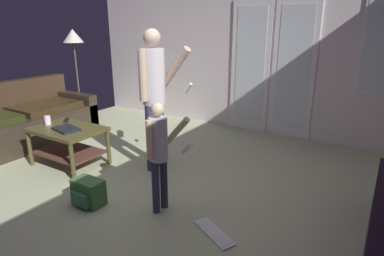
% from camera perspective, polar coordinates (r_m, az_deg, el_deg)
% --- Properties ---
extents(ground_plane, '(5.67, 5.25, 0.02)m').
position_cam_1_polar(ground_plane, '(3.67, -10.14, -10.11)').
color(ground_plane, '#A8AF8A').
extents(wall_back_with_doors, '(5.67, 0.09, 2.74)m').
position_cam_1_polar(wall_back_with_doors, '(5.42, 8.89, 13.76)').
color(wall_back_with_doors, silver).
rests_on(wall_back_with_doors, ground_plane).
extents(leather_couch, '(0.93, 2.28, 0.89)m').
position_cam_1_polar(leather_couch, '(5.31, -29.06, 0.35)').
color(leather_couch, '#32291F').
rests_on(leather_couch, ground_plane).
extents(coffee_table, '(0.87, 0.62, 0.49)m').
position_cam_1_polar(coffee_table, '(4.28, -21.03, -1.69)').
color(coffee_table, '#4D4625').
rests_on(coffee_table, ground_plane).
extents(person_adult, '(0.55, 0.45, 1.66)m').
position_cam_1_polar(person_adult, '(3.77, -6.63, 6.91)').
color(person_adult, '#303353').
rests_on(person_adult, ground_plane).
extents(person_child, '(0.39, 0.28, 1.05)m').
position_cam_1_polar(person_child, '(2.93, -5.77, -3.58)').
color(person_child, '#313250').
rests_on(person_child, ground_plane).
extents(floor_lamp, '(0.35, 0.35, 1.63)m').
position_cam_1_polar(floor_lamp, '(6.21, -20.19, 14.12)').
color(floor_lamp, '#2B2431').
rests_on(floor_lamp, ground_plane).
extents(backpack, '(0.31, 0.22, 0.26)m').
position_cam_1_polar(backpack, '(3.37, -17.87, -10.78)').
color(backpack, '#3C6A3A').
rests_on(backpack, ground_plane).
extents(loose_keyboard, '(0.45, 0.32, 0.02)m').
position_cam_1_polar(loose_keyboard, '(2.88, 3.89, -17.98)').
color(loose_keyboard, white).
rests_on(loose_keyboard, ground_plane).
extents(laptop_closed, '(0.38, 0.28, 0.03)m').
position_cam_1_polar(laptop_closed, '(4.15, -21.30, -0.17)').
color(laptop_closed, black).
rests_on(laptop_closed, coffee_table).
extents(cup_near_edge, '(0.08, 0.08, 0.11)m').
position_cam_1_polar(cup_near_edge, '(4.46, -24.14, 1.26)').
color(cup_near_edge, white).
rests_on(cup_near_edge, coffee_table).
extents(tv_remote_black, '(0.15, 0.16, 0.02)m').
position_cam_1_polar(tv_remote_black, '(4.55, -21.30, 1.28)').
color(tv_remote_black, black).
rests_on(tv_remote_black, coffee_table).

